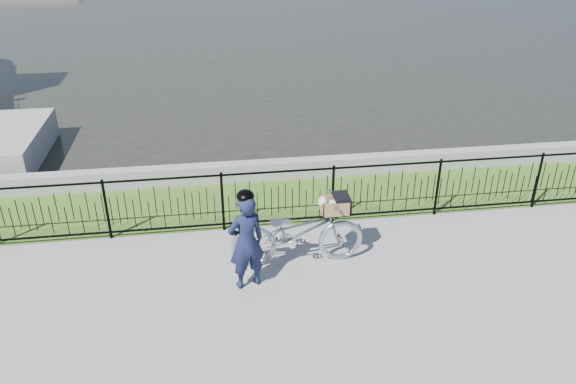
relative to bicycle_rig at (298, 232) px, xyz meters
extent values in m
plane|color=gray|center=(-0.16, -0.40, -0.58)|extent=(120.00, 120.00, 0.00)
cube|color=#3E631F|center=(-0.16, 2.20, -0.57)|extent=(60.00, 2.00, 0.01)
cube|color=gray|center=(-0.16, 3.20, -0.38)|extent=(60.00, 0.30, 0.40)
imported|color=#AAB0B6|center=(-0.01, 0.00, -0.01)|extent=(2.17, 0.76, 1.14)
cube|color=black|center=(0.59, 0.00, 0.30)|extent=(0.38, 0.18, 0.02)
cube|color=olive|center=(0.59, 0.00, 0.31)|extent=(0.44, 0.31, 0.01)
cube|color=olive|center=(0.59, 0.15, 0.43)|extent=(0.44, 0.01, 0.26)
cube|color=olive|center=(0.59, -0.15, 0.43)|extent=(0.44, 0.02, 0.26)
cube|color=olive|center=(0.81, 0.00, 0.43)|extent=(0.01, 0.31, 0.26)
cube|color=olive|center=(0.38, 0.00, 0.43)|extent=(0.01, 0.31, 0.26)
cube|color=black|center=(0.69, 0.00, 0.59)|extent=(0.24, 0.33, 0.06)
cube|color=black|center=(0.83, 0.00, 0.46)|extent=(0.02, 0.33, 0.21)
ellipsoid|color=silver|center=(0.57, 0.00, 0.43)|extent=(0.31, 0.22, 0.20)
sphere|color=silver|center=(0.39, -0.02, 0.54)|extent=(0.15, 0.15, 0.15)
sphere|color=silver|center=(0.34, -0.04, 0.51)|extent=(0.07, 0.07, 0.07)
sphere|color=black|center=(0.32, -0.05, 0.51)|extent=(0.02, 0.02, 0.02)
cone|color=#A98746|center=(0.39, 0.04, 0.60)|extent=(0.06, 0.08, 0.08)
cone|color=#A98746|center=(0.41, -0.06, 0.60)|extent=(0.06, 0.08, 0.08)
imported|color=#141939|center=(-0.87, -0.51, 0.20)|extent=(0.66, 0.53, 1.56)
ellipsoid|color=black|center=(-0.87, -0.51, 0.96)|extent=(0.26, 0.29, 0.18)
camera|label=1|loc=(-1.26, -7.64, 4.73)|focal=35.00mm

